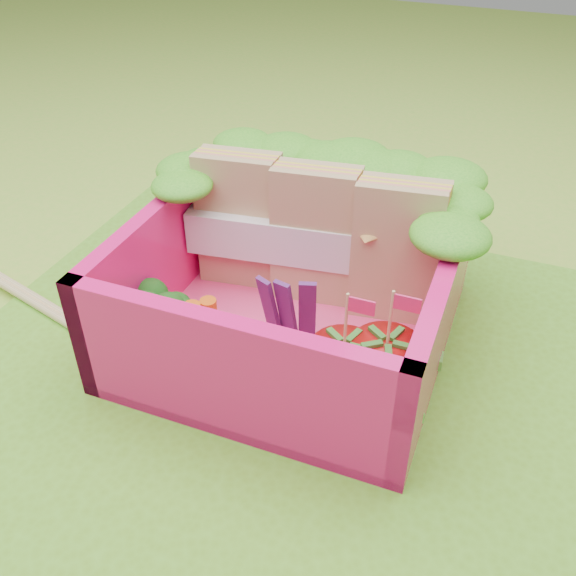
{
  "coord_description": "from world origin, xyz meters",
  "views": [
    {
      "loc": [
        0.83,
        -1.75,
        1.9
      ],
      "look_at": [
        0.03,
        0.29,
        0.28
      ],
      "focal_mm": 40.0,
      "sensor_mm": 36.0,
      "label": 1
    }
  ],
  "objects_px": {
    "bento_box": "(294,285)",
    "sandwich_stack": "(316,236)",
    "strawberry_left": "(343,370)",
    "chopsticks": "(71,322)",
    "broccoli": "(159,311)",
    "strawberry_right": "(384,370)"
  },
  "relations": [
    {
      "from": "strawberry_right",
      "to": "broccoli",
      "type": "bearing_deg",
      "value": -177.98
    },
    {
      "from": "bento_box",
      "to": "sandwich_stack",
      "type": "bearing_deg",
      "value": 88.9
    },
    {
      "from": "bento_box",
      "to": "sandwich_stack",
      "type": "height_order",
      "value": "sandwich_stack"
    },
    {
      "from": "broccoli",
      "to": "bento_box",
      "type": "bearing_deg",
      "value": 32.69
    },
    {
      "from": "broccoli",
      "to": "chopsticks",
      "type": "xyz_separation_m",
      "value": [
        -0.49,
        -0.0,
        -0.2
      ]
    },
    {
      "from": "sandwich_stack",
      "to": "strawberry_right",
      "type": "distance_m",
      "value": 0.73
    },
    {
      "from": "sandwich_stack",
      "to": "strawberry_right",
      "type": "bearing_deg",
      "value": -48.9
    },
    {
      "from": "bento_box",
      "to": "chopsticks",
      "type": "relative_size",
      "value": 0.64
    },
    {
      "from": "sandwich_stack",
      "to": "chopsticks",
      "type": "distance_m",
      "value": 1.18
    },
    {
      "from": "chopsticks",
      "to": "strawberry_left",
      "type": "bearing_deg",
      "value": -0.72
    },
    {
      "from": "bento_box",
      "to": "strawberry_right",
      "type": "bearing_deg",
      "value": -30.21
    },
    {
      "from": "broccoli",
      "to": "strawberry_right",
      "type": "xyz_separation_m",
      "value": [
        0.95,
        0.03,
        -0.03
      ]
    },
    {
      "from": "broccoli",
      "to": "strawberry_left",
      "type": "xyz_separation_m",
      "value": [
        0.8,
        -0.02,
        -0.04
      ]
    },
    {
      "from": "bento_box",
      "to": "chopsticks",
      "type": "height_order",
      "value": "bento_box"
    },
    {
      "from": "strawberry_left",
      "to": "chopsticks",
      "type": "height_order",
      "value": "strawberry_left"
    },
    {
      "from": "broccoli",
      "to": "sandwich_stack",
      "type": "bearing_deg",
      "value": 49.52
    },
    {
      "from": "strawberry_left",
      "to": "strawberry_right",
      "type": "height_order",
      "value": "strawberry_right"
    },
    {
      "from": "strawberry_left",
      "to": "chopsticks",
      "type": "distance_m",
      "value": 1.3
    },
    {
      "from": "broccoli",
      "to": "chopsticks",
      "type": "relative_size",
      "value": 0.16
    },
    {
      "from": "bento_box",
      "to": "broccoli",
      "type": "xyz_separation_m",
      "value": [
        -0.48,
        -0.31,
        -0.05
      ]
    },
    {
      "from": "broccoli",
      "to": "strawberry_right",
      "type": "height_order",
      "value": "strawberry_right"
    },
    {
      "from": "broccoli",
      "to": "strawberry_left",
      "type": "relative_size",
      "value": 0.67
    }
  ]
}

